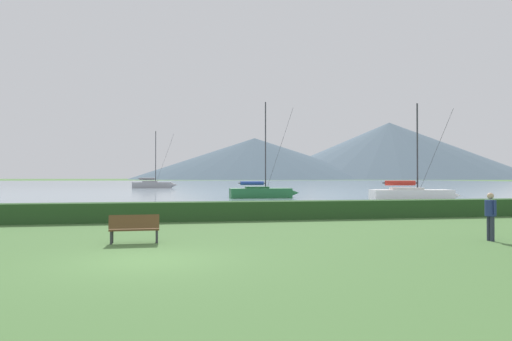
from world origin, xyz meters
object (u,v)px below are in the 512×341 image
at_px(sailboat_slip_4, 153,184).
at_px(park_bench_near_path, 134,227).
at_px(sailboat_slip_3, 412,195).
at_px(sailboat_slip_5, 261,192).
at_px(person_seated_viewer, 490,212).

distance_m(sailboat_slip_4, park_bench_near_path, 77.10).
bearing_deg(sailboat_slip_3, sailboat_slip_4, 122.26).
distance_m(sailboat_slip_5, park_bench_near_path, 33.65).
height_order(sailboat_slip_3, person_seated_viewer, sailboat_slip_3).
bearing_deg(park_bench_near_path, person_seated_viewer, -8.65).
distance_m(sailboat_slip_3, sailboat_slip_5, 15.28).
bearing_deg(person_seated_viewer, sailboat_slip_3, 68.51).
xyz_separation_m(sailboat_slip_3, sailboat_slip_5, (-11.31, 10.28, -0.03)).
bearing_deg(sailboat_slip_4, sailboat_slip_3, -63.06).
height_order(sailboat_slip_5, person_seated_viewer, sailboat_slip_5).
bearing_deg(sailboat_slip_5, sailboat_slip_4, 106.40).
bearing_deg(sailboat_slip_3, sailboat_slip_5, 146.81).
bearing_deg(sailboat_slip_4, sailboat_slip_5, -70.85).
distance_m(sailboat_slip_4, person_seated_viewer, 79.93).
xyz_separation_m(sailboat_slip_5, person_seated_viewer, (1.35, -33.59, 0.36)).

